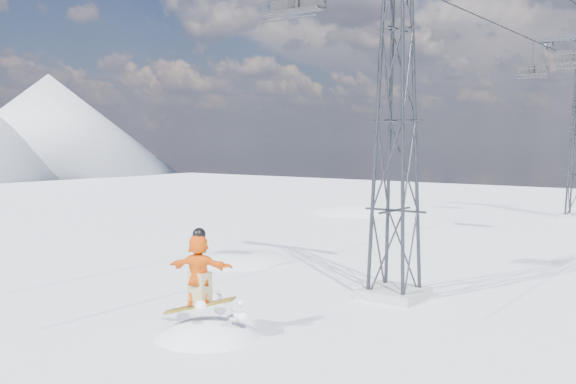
# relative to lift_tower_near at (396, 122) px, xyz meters

# --- Properties ---
(ground) EXTENTS (120.00, 120.00, 0.00)m
(ground) POSITION_rel_lift_tower_near_xyz_m (-0.80, -8.00, -5.47)
(ground) COLOR white
(ground) RESTS_ON ground
(lift_tower_near) EXTENTS (5.20, 1.80, 11.43)m
(lift_tower_near) POSITION_rel_lift_tower_near_xyz_m (0.00, 0.00, 0.00)
(lift_tower_near) COLOR #999999
(lift_tower_near) RESTS_ON ground
(haul_cables) EXTENTS (4.46, 51.00, 0.06)m
(haul_cables) POSITION_rel_lift_tower_near_xyz_m (0.00, 11.50, 5.38)
(haul_cables) COLOR black
(haul_cables) RESTS_ON ground
(lift_chair_near) EXTENTS (1.99, 0.57, 2.47)m
(lift_chair_near) POSITION_rel_lift_tower_near_xyz_m (-2.20, -2.26, 3.41)
(lift_chair_near) COLOR #232326
(lift_chair_near) RESTS_ON ground
(lift_chair_far) EXTENTS (1.82, 0.52, 2.26)m
(lift_chair_far) POSITION_rel_lift_tower_near_xyz_m (-2.20, 22.21, 3.58)
(lift_chair_far) COLOR #232326
(lift_chair_far) RESTS_ON ground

